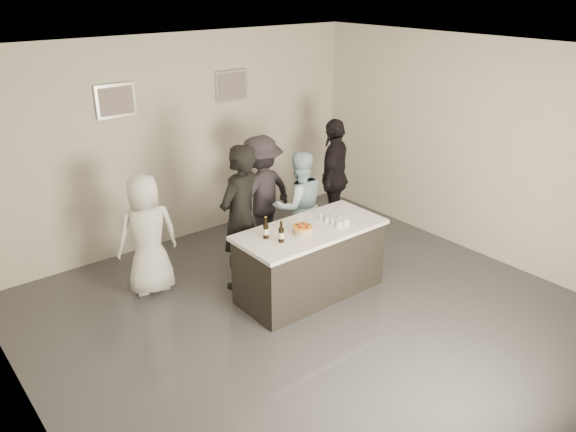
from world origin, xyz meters
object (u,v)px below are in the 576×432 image
object	(u,v)px
bar_counter	(310,261)
person_guest_right	(334,176)
person_main_blue	(299,206)
person_main_black	(240,218)
person_guest_left	(147,235)
person_guest_back	(261,194)
beer_bottle_b	(281,231)
cake	(303,230)
beer_bottle_a	(266,228)

from	to	relation	value
bar_counter	person_guest_right	xyz separation A→B (m)	(1.53, 1.22, 0.44)
person_main_blue	person_main_black	bearing A→B (deg)	22.18
person_main_blue	person_guest_left	size ratio (longest dim) A/B	1.01
person_guest_right	person_guest_back	bearing A→B (deg)	-43.41
person_guest_back	person_guest_left	bearing A→B (deg)	-3.38
person_guest_left	beer_bottle_b	bearing A→B (deg)	136.21
cake	beer_bottle_b	size ratio (longest dim) A/B	0.91
bar_counter	cake	xyz separation A→B (m)	(-0.17, -0.05, 0.49)
beer_bottle_b	person_guest_right	world-z (taller)	person_guest_right
beer_bottle_b	person_guest_back	distance (m)	1.72
beer_bottle_a	person_main_blue	bearing A→B (deg)	33.67
bar_counter	beer_bottle_b	bearing A→B (deg)	-170.87
person_main_blue	person_guest_right	distance (m)	1.07
bar_counter	person_main_black	xyz separation A→B (m)	(-0.54, 0.72, 0.49)
person_guest_left	bar_counter	bearing A→B (deg)	149.67
beer_bottle_b	person_main_blue	size ratio (longest dim) A/B	0.17
person_main_blue	person_guest_left	xyz separation A→B (m)	(-2.04, 0.46, -0.01)
cake	person_main_blue	xyz separation A→B (m)	(0.70, 0.90, -0.16)
person_main_blue	person_guest_back	distance (m)	0.62
person_main_black	person_main_blue	xyz separation A→B (m)	(1.07, 0.14, -0.16)
cake	person_main_black	bearing A→B (deg)	115.61
beer_bottle_b	person_main_blue	xyz separation A→B (m)	(1.04, 0.93, -0.25)
bar_counter	cake	world-z (taller)	cake
cake	person_guest_back	world-z (taller)	person_guest_back
bar_counter	person_guest_left	size ratio (longest dim) A/B	1.20
cake	beer_bottle_a	world-z (taller)	beer_bottle_a
cake	person_guest_back	distance (m)	1.55
beer_bottle_b	person_guest_right	size ratio (longest dim) A/B	0.15
beer_bottle_a	bar_counter	bearing A→B (deg)	-10.32
bar_counter	person_main_black	bearing A→B (deg)	126.97
beer_bottle_b	person_guest_back	xyz separation A→B (m)	(0.81, 1.50, -0.19)
beer_bottle_a	person_guest_right	distance (m)	2.40
beer_bottle_a	person_guest_left	size ratio (longest dim) A/B	0.17
beer_bottle_a	person_guest_back	world-z (taller)	person_guest_back
beer_bottle_a	person_guest_right	size ratio (longest dim) A/B	0.15
person_main_blue	person_guest_back	xyz separation A→B (m)	(-0.23, 0.57, 0.07)
cake	person_main_blue	bearing A→B (deg)	52.35
beer_bottle_a	person_main_black	size ratio (longest dim) A/B	0.14
person_guest_right	bar_counter	bearing A→B (deg)	4.37
person_main_blue	person_guest_left	bearing A→B (deg)	2.12
beer_bottle_b	cake	bearing A→B (deg)	5.08
person_guest_back	cake	bearing A→B (deg)	65.68
person_main_blue	person_guest_back	size ratio (longest dim) A/B	0.92
bar_counter	person_main_black	world-z (taller)	person_main_black
person_guest_back	person_main_black	bearing A→B (deg)	33.47
person_main_black	person_guest_left	world-z (taller)	person_main_black
cake	person_guest_right	distance (m)	2.12
person_guest_left	person_guest_right	xyz separation A→B (m)	(3.04, -0.09, 0.12)
beer_bottle_a	beer_bottle_b	world-z (taller)	same
person_guest_right	cake	bearing A→B (deg)	2.60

